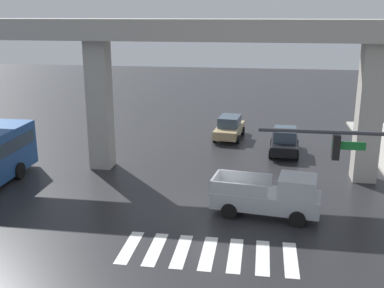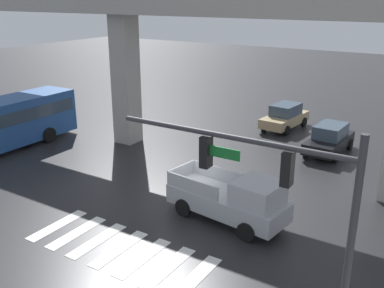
# 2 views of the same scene
# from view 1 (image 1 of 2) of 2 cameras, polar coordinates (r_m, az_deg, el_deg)

# --- Properties ---
(ground_plane) EXTENTS (120.00, 120.00, 0.00)m
(ground_plane) POSITION_cam_1_polar(r_m,az_deg,el_deg) (23.50, 3.31, -7.87)
(ground_plane) COLOR #232326
(crosswalk_stripes) EXTENTS (7.15, 2.80, 0.01)m
(crosswalk_stripes) POSITION_cam_1_polar(r_m,az_deg,el_deg) (19.43, 1.99, -13.24)
(crosswalk_stripes) COLOR silver
(crosswalk_stripes) RESTS_ON ground
(elevated_overpass) EXTENTS (51.31, 2.57, 9.07)m
(elevated_overpass) POSITION_cam_1_polar(r_m,az_deg,el_deg) (26.94, 4.71, 12.37)
(elevated_overpass) COLOR #ADA89E
(elevated_overpass) RESTS_ON ground
(pickup_truck) EXTENTS (5.31, 2.58, 2.08)m
(pickup_truck) POSITION_cam_1_polar(r_m,az_deg,el_deg) (22.64, 9.79, -6.32)
(pickup_truck) COLOR #A8AAAF
(pickup_truck) RESTS_ON ground
(sedan_tan) EXTENTS (2.30, 4.46, 1.72)m
(sedan_tan) POSITION_cam_1_polar(r_m,az_deg,el_deg) (36.00, 4.60, 2.04)
(sedan_tan) COLOR tan
(sedan_tan) RESTS_ON ground
(sedan_black) EXTENTS (2.14, 4.39, 1.72)m
(sedan_black) POSITION_cam_1_polar(r_m,az_deg,el_deg) (32.68, 11.27, 0.33)
(sedan_black) COLOR black
(sedan_black) RESTS_ON ground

